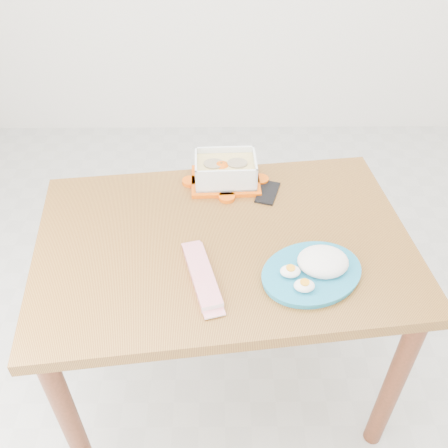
{
  "coord_description": "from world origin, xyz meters",
  "views": [
    {
      "loc": [
        -0.21,
        -1.27,
        1.78
      ],
      "look_at": [
        -0.2,
        -0.18,
        0.81
      ],
      "focal_mm": 40.0,
      "sensor_mm": 36.0,
      "label": 1
    }
  ],
  "objects_px": {
    "food_container": "(226,171)",
    "smartphone": "(268,192)",
    "dining_table": "(224,264)",
    "rice_plate": "(315,268)",
    "orange_fruit": "(221,173)"
  },
  "relations": [
    {
      "from": "food_container",
      "to": "orange_fruit",
      "type": "bearing_deg",
      "value": -163.62
    },
    {
      "from": "food_container",
      "to": "rice_plate",
      "type": "height_order",
      "value": "food_container"
    },
    {
      "from": "rice_plate",
      "to": "smartphone",
      "type": "height_order",
      "value": "rice_plate"
    },
    {
      "from": "smartphone",
      "to": "orange_fruit",
      "type": "bearing_deg",
      "value": 176.58
    },
    {
      "from": "smartphone",
      "to": "food_container",
      "type": "bearing_deg",
      "value": 173.09
    },
    {
      "from": "food_container",
      "to": "orange_fruit",
      "type": "xyz_separation_m",
      "value": [
        -0.01,
        -0.0,
        -0.01
      ]
    },
    {
      "from": "rice_plate",
      "to": "dining_table",
      "type": "bearing_deg",
      "value": 123.98
    },
    {
      "from": "food_container",
      "to": "smartphone",
      "type": "relative_size",
      "value": 1.93
    },
    {
      "from": "orange_fruit",
      "to": "rice_plate",
      "type": "height_order",
      "value": "orange_fruit"
    },
    {
      "from": "dining_table",
      "to": "rice_plate",
      "type": "relative_size",
      "value": 3.14
    },
    {
      "from": "dining_table",
      "to": "food_container",
      "type": "height_order",
      "value": "food_container"
    },
    {
      "from": "food_container",
      "to": "rice_plate",
      "type": "xyz_separation_m",
      "value": [
        0.24,
        -0.43,
        -0.02
      ]
    },
    {
      "from": "food_container",
      "to": "rice_plate",
      "type": "relative_size",
      "value": 0.62
    },
    {
      "from": "dining_table",
      "to": "rice_plate",
      "type": "distance_m",
      "value": 0.32
    },
    {
      "from": "rice_plate",
      "to": "smartphone",
      "type": "distance_m",
      "value": 0.38
    }
  ]
}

